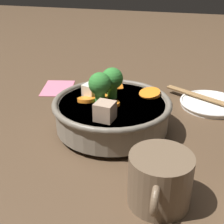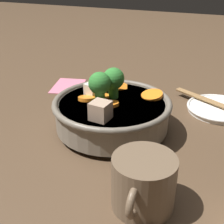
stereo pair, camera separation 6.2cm
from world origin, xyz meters
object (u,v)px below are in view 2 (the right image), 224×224
(dark_mug, at_px, (143,183))
(chopsticks_pair, at_px, (219,105))
(side_saucer, at_px, (219,109))
(stirfry_bowl, at_px, (112,110))

(dark_mug, height_order, chopsticks_pair, dark_mug)
(side_saucer, bearing_deg, stirfry_bowl, -49.32)
(side_saucer, height_order, chopsticks_pair, chopsticks_pair)
(stirfry_bowl, relative_size, chopsticks_pair, 1.08)
(stirfry_bowl, bearing_deg, dark_mug, 33.09)
(side_saucer, relative_size, dark_mug, 1.27)
(stirfry_bowl, xyz_separation_m, side_saucer, (-0.17, 0.20, -0.04))
(side_saucer, height_order, dark_mug, dark_mug)
(dark_mug, bearing_deg, side_saucer, 167.72)
(side_saucer, bearing_deg, chopsticks_pair, 0.00)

